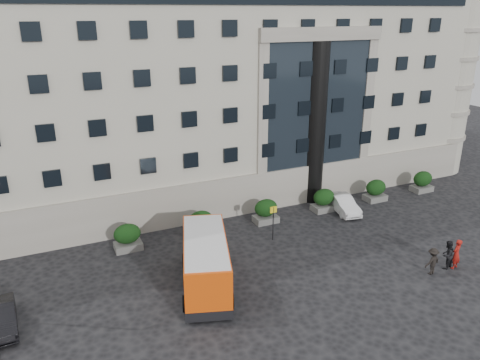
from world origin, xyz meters
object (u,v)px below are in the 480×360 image
object	(u,v)px
white_taxi	(343,204)
pedestrian_c	(432,261)
hedge_b	(201,223)
minibus	(206,261)
pedestrian_a	(456,254)
parked_car_b	(2,318)
hedge_d	(324,200)
bus_stop_sign	(273,217)
hedge_c	(266,211)
hedge_e	(376,190)
pedestrian_b	(447,255)
hedge_a	(127,237)
hedge_f	(422,181)

from	to	relation	value
white_taxi	pedestrian_c	size ratio (longest dim) A/B	2.36
hedge_b	pedestrian_c	distance (m)	15.36
minibus	pedestrian_a	distance (m)	15.50
parked_car_b	hedge_d	bearing A→B (deg)	10.97
bus_stop_sign	parked_car_b	xyz separation A→B (m)	(-17.00, -2.89, -1.11)
hedge_b	hedge_c	bearing A→B (deg)	0.00
minibus	pedestrian_c	world-z (taller)	minibus
hedge_b	hedge_e	distance (m)	15.60
bus_stop_sign	pedestrian_b	xyz separation A→B (m)	(8.00, -7.83, -0.80)
hedge_a	minibus	xyz separation A→B (m)	(3.19, -6.34, 0.72)
hedge_e	parked_car_b	xyz separation A→B (m)	(-28.30, -5.69, -0.31)
white_taxi	pedestrian_c	bearing A→B (deg)	-84.16
hedge_a	bus_stop_sign	size ratio (longest dim) A/B	0.73
hedge_a	hedge_d	size ratio (longest dim) A/B	1.00
minibus	white_taxi	xyz separation A→B (m)	(13.69, 5.54, -0.98)
hedge_f	bus_stop_sign	xyz separation A→B (m)	(-16.50, -2.80, 0.80)
bus_stop_sign	minibus	distance (m)	7.23
parked_car_b	minibus	bearing A→B (deg)	-6.32
hedge_a	hedge_f	distance (m)	26.00
hedge_b	hedge_c	size ratio (longest dim) A/B	1.00
hedge_a	hedge_f	bearing A→B (deg)	0.00
hedge_a	hedge_c	world-z (taller)	same
hedge_c	hedge_d	xyz separation A→B (m)	(5.20, 0.00, 0.00)
parked_car_b	pedestrian_a	world-z (taller)	pedestrian_a
hedge_f	white_taxi	world-z (taller)	hedge_f
bus_stop_sign	parked_car_b	bearing A→B (deg)	-170.34
hedge_a	parked_car_b	bearing A→B (deg)	-142.79
hedge_f	white_taxi	bearing A→B (deg)	-174.98
pedestrian_c	pedestrian_a	bearing A→B (deg)	171.18
hedge_a	hedge_b	bearing A→B (deg)	0.00
hedge_c	hedge_f	world-z (taller)	same
hedge_c	hedge_b	bearing A→B (deg)	180.00
hedge_b	white_taxi	size ratio (longest dim) A/B	0.45
hedge_d	pedestrian_a	distance (m)	11.12
hedge_e	bus_stop_sign	bearing A→B (deg)	-166.08
hedge_a	minibus	world-z (taller)	minibus
hedge_b	hedge_f	bearing A→B (deg)	0.00
hedge_e	white_taxi	distance (m)	4.00
hedge_f	white_taxi	distance (m)	9.15
bus_stop_sign	pedestrian_a	distance (m)	11.74
parked_car_b	pedestrian_a	xyz separation A→B (m)	(25.50, -5.17, 0.36)
pedestrian_c	parked_car_b	bearing A→B (deg)	-18.02
bus_stop_sign	white_taxi	world-z (taller)	bus_stop_sign
parked_car_b	bus_stop_sign	bearing A→B (deg)	6.79
white_taxi	minibus	bearing A→B (deg)	-147.90
hedge_b	hedge_e	bearing A→B (deg)	0.00
bus_stop_sign	minibus	xyz separation A→B (m)	(-6.31, -3.54, -0.08)
hedge_c	bus_stop_sign	distance (m)	3.05
pedestrian_c	white_taxi	bearing A→B (deg)	-100.15
hedge_f	pedestrian_c	distance (m)	14.59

